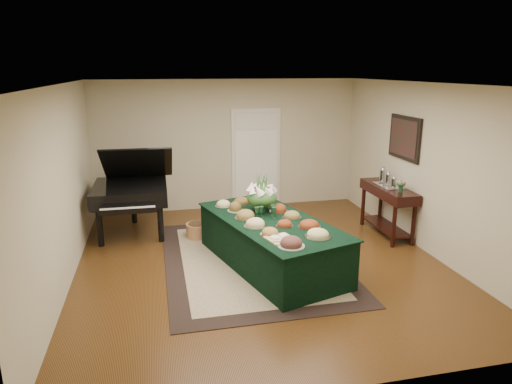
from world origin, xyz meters
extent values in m
plane|color=black|center=(0.00, 0.00, 0.00)|extent=(6.00, 6.00, 0.00)
cube|color=black|center=(-0.12, 0.13, 0.01)|extent=(2.67, 3.73, 0.01)
cube|color=beige|center=(-0.12, 0.13, 0.01)|extent=(2.13, 3.20, 0.01)
cube|color=silver|center=(0.60, 2.98, 1.05)|extent=(1.05, 0.04, 2.10)
cube|color=white|center=(0.60, 2.96, 1.00)|extent=(0.90, 0.06, 2.00)
cube|color=black|center=(0.13, -0.14, 0.36)|extent=(1.87, 2.83, 0.72)
cube|color=black|center=(0.13, -0.14, 0.72)|extent=(1.95, 2.91, 0.02)
cylinder|color=silver|center=(0.21, 0.59, 0.74)|extent=(0.33, 0.33, 0.01)
ellipsoid|color=#B88042|center=(0.21, 0.59, 0.80)|extent=(0.27, 0.27, 0.12)
cylinder|color=#A9B3A9|center=(-0.31, 0.40, 0.74)|extent=(0.25, 0.25, 0.01)
ellipsoid|color=brown|center=(-0.31, 0.40, 0.80)|extent=(0.21, 0.21, 0.10)
cylinder|color=silver|center=(0.56, -0.97, 0.74)|extent=(0.36, 0.36, 0.01)
ellipsoid|color=#F3E698|center=(0.56, -0.97, 0.78)|extent=(0.29, 0.29, 0.08)
cylinder|color=silver|center=(0.25, -0.46, 0.74)|extent=(0.26, 0.26, 0.01)
ellipsoid|color=maroon|center=(0.25, -0.46, 0.78)|extent=(0.21, 0.21, 0.06)
cylinder|color=silver|center=(0.46, -0.13, 0.74)|extent=(0.30, 0.30, 0.01)
ellipsoid|color=olive|center=(0.46, -0.13, 0.78)|extent=(0.24, 0.24, 0.07)
cylinder|color=silver|center=(-0.16, -0.38, 0.74)|extent=(0.33, 0.33, 0.01)
ellipsoid|color=#F3E698|center=(-0.16, -0.38, 0.79)|extent=(0.27, 0.27, 0.09)
cylinder|color=silver|center=(0.18, 0.95, 0.74)|extent=(0.29, 0.29, 0.01)
ellipsoid|color=maroon|center=(0.18, 0.95, 0.78)|extent=(0.24, 0.24, 0.08)
cylinder|color=silver|center=(-0.04, -0.76, 0.74)|extent=(0.27, 0.27, 0.01)
ellipsoid|color=#B88042|center=(-0.04, -0.76, 0.78)|extent=(0.22, 0.22, 0.07)
cylinder|color=silver|center=(-0.23, 0.01, 0.74)|extent=(0.33, 0.33, 0.01)
ellipsoid|color=olive|center=(-0.23, 0.01, 0.79)|extent=(0.27, 0.27, 0.09)
cylinder|color=silver|center=(-0.46, 0.68, 0.74)|extent=(0.28, 0.28, 0.01)
ellipsoid|color=#F3E698|center=(-0.46, 0.68, 0.78)|extent=(0.23, 0.23, 0.07)
cylinder|color=silver|center=(0.58, -0.58, 0.74)|extent=(0.33, 0.33, 0.01)
ellipsoid|color=maroon|center=(0.58, -0.58, 0.78)|extent=(0.27, 0.27, 0.07)
cylinder|color=silver|center=(0.34, 0.21, 0.74)|extent=(0.30, 0.30, 0.01)
ellipsoid|color=maroon|center=(0.34, 0.21, 0.79)|extent=(0.24, 0.24, 0.09)
cylinder|color=silver|center=(-0.14, 0.78, 0.74)|extent=(0.32, 0.32, 0.01)
ellipsoid|color=brown|center=(-0.14, 0.78, 0.78)|extent=(0.26, 0.26, 0.07)
cylinder|color=#A9B3A9|center=(0.12, -1.22, 0.74)|extent=(0.35, 0.35, 0.01)
ellipsoid|color=brown|center=(0.12, -1.22, 0.79)|extent=(0.28, 0.28, 0.09)
cube|color=tan|center=(0.05, -0.96, 0.74)|extent=(0.43, 0.43, 0.02)
ellipsoid|color=white|center=(-0.02, -0.94, 0.79)|extent=(0.14, 0.14, 0.08)
ellipsoid|color=white|center=(0.11, -0.88, 0.79)|extent=(0.12, 0.12, 0.07)
cube|color=orange|center=(0.12, -1.03, 0.78)|extent=(0.11, 0.11, 0.05)
cylinder|color=#163721|center=(0.09, 0.28, 0.82)|extent=(0.18, 0.18, 0.18)
ellipsoid|color=#305F26|center=(0.09, 0.28, 0.96)|extent=(0.47, 0.47, 0.31)
cylinder|color=black|center=(-2.48, 1.24, 0.32)|extent=(0.10, 0.10, 0.64)
cylinder|color=black|center=(-1.48, 1.23, 0.32)|extent=(0.10, 0.10, 0.64)
cylinder|color=black|center=(-1.96, 2.37, 0.32)|extent=(0.10, 0.10, 0.64)
cube|color=black|center=(-1.97, 1.78, 0.77)|extent=(1.29, 1.38, 0.27)
cube|color=black|center=(-1.98, 1.00, 0.69)|extent=(0.91, 0.23, 0.10)
cube|color=black|center=(-1.82, 1.93, 1.26)|extent=(1.23, 1.00, 0.71)
cylinder|color=#A66E43|center=(-0.84, 1.28, 0.13)|extent=(0.41, 0.41, 0.26)
cylinder|color=black|center=(2.31, 0.12, 0.36)|extent=(0.07, 0.07, 0.72)
cylinder|color=black|center=(2.68, 0.12, 0.36)|extent=(0.07, 0.07, 0.72)
cylinder|color=black|center=(2.31, 1.29, 0.36)|extent=(0.07, 0.07, 0.72)
cylinder|color=black|center=(2.68, 1.29, 0.36)|extent=(0.07, 0.07, 0.72)
cube|color=black|center=(2.50, 0.70, 0.81)|extent=(0.45, 1.38, 0.18)
cube|color=black|center=(2.50, 0.70, 0.15)|extent=(0.38, 1.22, 0.03)
cube|color=silver|center=(2.50, 0.73, 0.90)|extent=(0.34, 0.58, 0.02)
cylinder|color=#163721|center=(2.50, 0.31, 0.95)|extent=(0.07, 0.07, 0.11)
ellipsoid|color=#CD8599|center=(2.50, 0.31, 1.05)|extent=(0.17, 0.17, 0.11)
cube|color=black|center=(2.72, 0.70, 1.75)|extent=(0.04, 0.95, 0.75)
cube|color=#49131F|center=(2.69, 0.70, 1.75)|extent=(0.01, 0.82, 0.62)
camera|label=1|loc=(-1.49, -6.37, 2.92)|focal=32.00mm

